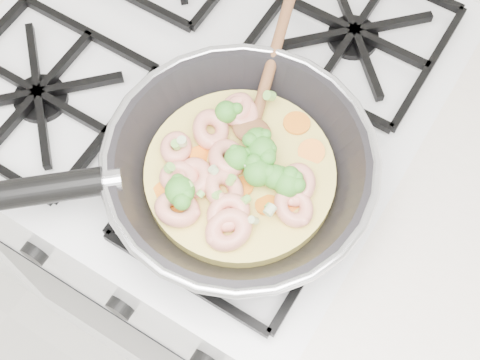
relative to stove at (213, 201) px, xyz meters
The scene contains 2 objects.
stove is the anchor object (origin of this frame).
skillet 0.53m from the stove, 43.42° to the right, with size 0.42×0.55×0.10m.
Camera 1 is at (0.32, 1.29, 1.65)m, focal length 50.27 mm.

